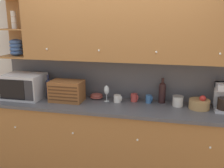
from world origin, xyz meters
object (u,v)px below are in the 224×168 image
microwave (24,86)px  wine_bottle (162,92)px  fruit_basket (199,104)px  mug_patterned_third (134,98)px  second_wine_bottle (49,88)px  bread_box (67,91)px  storage_canister (178,101)px  mug (117,99)px  mug_blue_second (149,99)px  bowl_stack_on_counter (96,96)px  wine_glass (107,91)px

microwave → wine_bottle: bearing=6.5°
wine_bottle → fruit_basket: bearing=-16.4°
mug_patterned_third → fruit_basket: (0.81, -0.10, 0.01)m
mug_patterned_third → fruit_basket: size_ratio=0.43×
wine_bottle → second_wine_bottle: bearing=-173.1°
bread_box → storage_canister: 1.44m
wine_bottle → mug: bearing=-168.5°
wine_bottle → bread_box: bearing=-170.3°
bread_box → wine_bottle: (1.23, 0.21, 0.01)m
wine_bottle → microwave: bearing=-173.5°
bread_box → mug_blue_second: size_ratio=4.12×
storage_canister → mug_patterned_third: bearing=173.7°
bread_box → wine_bottle: bearing=9.7°
second_wine_bottle → mug: second_wine_bottle is taller
second_wine_bottle → bread_box: (0.28, -0.03, -0.01)m
wine_bottle → storage_canister: 0.23m
microwave → bowl_stack_on_counter: microwave is taller
mug → bread_box: bearing=-171.7°
bread_box → fruit_basket: (1.68, 0.08, -0.07)m
wine_glass → wine_bottle: wine_bottle is taller
bowl_stack_on_counter → fruit_basket: size_ratio=0.72×
wine_glass → fruit_basket: wine_glass is taller
mug → wine_bottle: size_ratio=0.32×
microwave → mug_blue_second: 1.70m
microwave → mug_patterned_third: size_ratio=4.94×
bread_box → mug_patterned_third: (0.87, 0.18, -0.08)m
fruit_basket → second_wine_bottle: bearing=-178.6°
bread_box → mug: (0.66, 0.10, -0.09)m
bowl_stack_on_counter → wine_glass: bearing=-28.3°
mug → mug_patterned_third: size_ratio=0.99×
second_wine_bottle → storage_canister: (1.71, 0.09, -0.08)m
bread_box → wine_glass: size_ratio=1.99×
bowl_stack_on_counter → mug_patterned_third: size_ratio=1.66×
bread_box → fruit_basket: bearing=2.7°
mug_blue_second → storage_canister: 0.37m
mug → storage_canister: 0.77m
wine_glass → mug_blue_second: wine_glass is taller
mug → wine_bottle: (0.57, 0.11, 0.10)m
wine_glass → mug: bearing=-3.0°
bowl_stack_on_counter → mug_patterned_third: (0.52, -0.01, 0.02)m
bread_box → wine_bottle: wine_bottle is taller
microwave → wine_glass: size_ratio=2.42×
microwave → bread_box: bearing=0.1°
mug → mug_patterned_third: bearing=21.7°
microwave → bowl_stack_on_counter: (0.98, 0.20, -0.13)m
wine_bottle → mug_patterned_third: bearing=-174.9°
microwave → wine_glass: (1.14, 0.11, -0.02)m
storage_canister → bread_box: bearing=-175.3°
bowl_stack_on_counter → mug_patterned_third: bearing=-1.5°
bowl_stack_on_counter → mug_blue_second: mug_blue_second is taller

